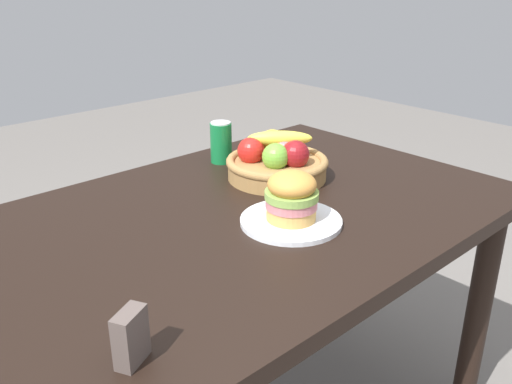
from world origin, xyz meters
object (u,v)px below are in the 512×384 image
fruit_basket (277,161)px  napkin_holder (131,337)px  plate (291,221)px  soda_can (221,142)px  sandwich (292,196)px

fruit_basket → napkin_holder: (-0.72, -0.41, -0.00)m
plate → fruit_basket: 0.31m
plate → soda_can: (0.16, 0.45, 0.06)m
plate → sandwich: sandwich is taller
plate → fruit_basket: fruit_basket is taller
plate → soda_can: bearing=70.7°
napkin_holder → sandwich: bearing=-8.6°
plate → sandwich: size_ratio=1.91×
napkin_holder → plate: bearing=-8.6°
soda_can → fruit_basket: size_ratio=0.43×
plate → napkin_holder: 0.56m
plate → soda_can: size_ratio=1.91×
soda_can → napkin_holder: (-0.69, -0.62, -0.02)m
sandwich → napkin_holder: sandwich is taller
plate → fruit_basket: bearing=51.8°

